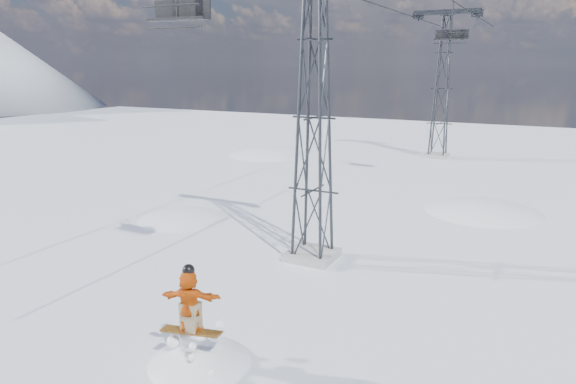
# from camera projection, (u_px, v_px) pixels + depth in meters

# --- Properties ---
(ground) EXTENTS (120.00, 120.00, 0.00)m
(ground) POSITION_uv_depth(u_px,v_px,m) (161.00, 354.00, 13.51)
(ground) COLOR white
(ground) RESTS_ON ground
(snow_terrain) EXTENTS (39.00, 37.00, 22.00)m
(snow_terrain) POSITION_uv_depth(u_px,v_px,m) (315.00, 311.00, 36.34)
(snow_terrain) COLOR white
(snow_terrain) RESTS_ON ground
(lift_tower_near) EXTENTS (5.20, 1.80, 11.43)m
(lift_tower_near) POSITION_uv_depth(u_px,v_px,m) (314.00, 119.00, 18.77)
(lift_tower_near) COLOR #999999
(lift_tower_near) RESTS_ON ground
(lift_tower_far) EXTENTS (5.20, 1.80, 11.43)m
(lift_tower_far) POSITION_uv_depth(u_px,v_px,m) (442.00, 89.00, 40.45)
(lift_tower_far) COLOR #999999
(lift_tower_far) RESTS_ON ground
(lift_chair_near) EXTENTS (1.98, 0.57, 2.46)m
(lift_chair_near) POSITION_uv_depth(u_px,v_px,m) (179.00, 11.00, 14.77)
(lift_chair_near) COLOR black
(lift_chair_near) RESTS_ON ground
(lift_chair_mid) EXTENTS (1.87, 0.54, 2.32)m
(lift_chair_mid) POSITION_uv_depth(u_px,v_px,m) (451.00, 36.00, 29.62)
(lift_chair_mid) COLOR black
(lift_chair_mid) RESTS_ON ground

